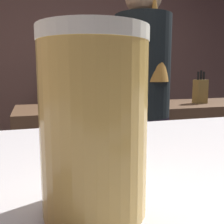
% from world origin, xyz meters
% --- Properties ---
extents(wall_back, '(5.20, 0.10, 2.70)m').
position_xyz_m(wall_back, '(0.00, 2.20, 1.35)').
color(wall_back, brown).
rests_on(wall_back, ground).
extents(prep_counter, '(2.10, 0.60, 0.91)m').
position_xyz_m(prep_counter, '(0.35, 0.63, 0.46)').
color(prep_counter, '#513825').
rests_on(prep_counter, ground).
extents(back_shelf, '(0.85, 0.36, 1.12)m').
position_xyz_m(back_shelf, '(0.05, 1.92, 0.56)').
color(back_shelf, '#3E3B38').
rests_on(back_shelf, ground).
extents(bartender, '(0.49, 0.55, 1.72)m').
position_xyz_m(bartender, '(0.08, 0.18, 1.00)').
color(bartender, '#302739').
rests_on(bartender, ground).
extents(knife_block, '(0.10, 0.08, 0.28)m').
position_xyz_m(knife_block, '(0.80, 0.58, 1.02)').
color(knife_block, olive).
rests_on(knife_block, prep_counter).
extents(mixing_bowl, '(0.17, 0.17, 0.05)m').
position_xyz_m(mixing_bowl, '(-0.38, 0.59, 0.93)').
color(mixing_bowl, teal).
rests_on(mixing_bowl, prep_counter).
extents(chefs_knife, '(0.24, 0.08, 0.01)m').
position_xyz_m(chefs_knife, '(0.36, 0.58, 0.92)').
color(chefs_knife, silver).
rests_on(chefs_knife, prep_counter).
extents(pint_glass_near, '(0.08, 0.08, 0.14)m').
position_xyz_m(pint_glass_near, '(-0.53, -1.10, 1.13)').
color(pint_glass_near, tan).
rests_on(pint_glass_near, bar_counter).
extents(bottle_soy, '(0.05, 0.05, 0.26)m').
position_xyz_m(bottle_soy, '(0.35, 1.99, 1.22)').
color(bottle_soy, black).
rests_on(bottle_soy, back_shelf).
extents(bottle_hot_sauce, '(0.07, 0.07, 0.22)m').
position_xyz_m(bottle_hot_sauce, '(0.11, 1.91, 1.21)').
color(bottle_hot_sauce, black).
rests_on(bottle_hot_sauce, back_shelf).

